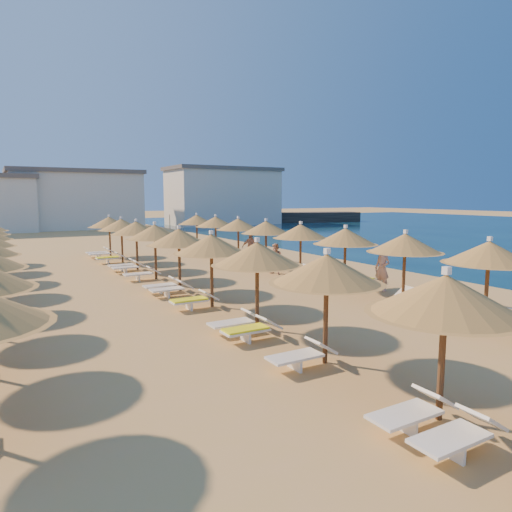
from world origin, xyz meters
TOP-DOWN VIEW (x-y plane):
  - ground at (0.00, 0.00)m, footprint 220.00×220.00m
  - jetty at (27.32, 45.79)m, footprint 30.12×10.77m
  - hotel_blocks at (3.71, 46.27)m, footprint 47.66×9.89m
  - parasol_row_east at (3.87, 2.61)m, footprint 2.79×32.42m
  - parasol_row_west at (-2.46, 2.61)m, footprint 2.79×32.42m
  - loungers at (-1.71, 3.15)m, footprint 16.79×30.23m
  - beachgoer_c at (4.32, 10.12)m, footprint 1.09×1.05m
  - beachgoer_a at (5.04, -0.10)m, footprint 0.57×0.77m
  - beachgoer_b at (3.36, 5.72)m, footprint 0.85×0.95m

SIDE VIEW (x-z plane):
  - ground at x=0.00m, z-range 0.00..0.00m
  - loungers at x=-1.71m, z-range 0.01..0.67m
  - jetty at x=27.32m, z-range 0.00..1.50m
  - beachgoer_b at x=3.36m, z-range 0.00..1.60m
  - beachgoer_c at x=4.32m, z-range 0.00..1.82m
  - beachgoer_a at x=5.04m, z-range 0.00..1.92m
  - parasol_row_east at x=3.87m, z-range 0.87..3.69m
  - parasol_row_west at x=-2.46m, z-range 0.87..3.69m
  - hotel_blocks at x=3.71m, z-range -0.35..7.75m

